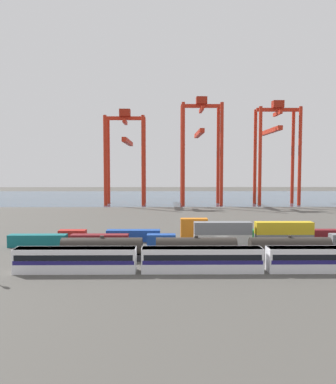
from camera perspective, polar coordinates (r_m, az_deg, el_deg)
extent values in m
plane|color=#4C4944|center=(121.35, 5.11, -4.26)|extent=(420.00, 420.00, 0.00)
cube|color=#384C60|center=(217.03, 2.57, -0.76)|extent=(400.00, 110.00, 0.01)
cube|color=silver|center=(63.36, -13.65, -9.86)|extent=(19.25, 3.10, 3.90)
cube|color=navy|center=(63.39, -13.65, -9.95)|extent=(18.86, 3.14, 0.64)
cube|color=black|center=(63.21, -13.66, -9.26)|extent=(18.48, 3.13, 0.90)
cube|color=slate|center=(62.98, -13.67, -8.29)|extent=(19.06, 2.85, 0.36)
cube|color=silver|center=(62.08, 5.09, -10.05)|extent=(19.25, 3.10, 3.90)
cube|color=navy|center=(62.10, 5.08, -10.14)|extent=(18.86, 3.14, 0.64)
cube|color=black|center=(61.92, 5.09, -9.44)|extent=(18.48, 3.13, 0.90)
cube|color=slate|center=(61.68, 5.09, -8.46)|extent=(19.06, 2.85, 0.36)
cube|color=silver|center=(67.11, 22.70, -9.28)|extent=(19.25, 3.10, 3.90)
cube|color=navy|center=(67.14, 22.70, -9.36)|extent=(18.86, 3.14, 0.64)
cube|color=black|center=(66.97, 22.72, -8.71)|extent=(18.48, 3.13, 0.90)
cube|color=slate|center=(66.75, 22.74, -7.80)|extent=(19.06, 2.85, 0.36)
cube|color=#232326|center=(70.71, -9.81, -9.56)|extent=(14.50, 2.50, 1.10)
cylinder|color=#2D2823|center=(70.27, -9.83, -7.94)|extent=(14.50, 2.97, 2.97)
cylinder|color=#2D2823|center=(69.96, -9.84, -6.60)|extent=(0.70, 0.70, 0.36)
cube|color=#232326|center=(70.07, 4.22, -9.64)|extent=(14.50, 2.50, 1.10)
cylinder|color=#2D2823|center=(69.63, 4.23, -8.01)|extent=(14.50, 2.97, 2.97)
cylinder|color=#2D2823|center=(69.31, 4.24, -6.66)|extent=(0.70, 0.70, 0.36)
cube|color=#232326|center=(73.45, 17.70, -9.18)|extent=(14.50, 2.50, 1.10)
cylinder|color=#2D2823|center=(73.03, 17.73, -7.62)|extent=(14.50, 2.97, 2.97)
cylinder|color=#2D2823|center=(72.73, 17.76, -6.33)|extent=(0.70, 0.70, 0.36)
cube|color=#146066|center=(85.46, -18.87, -6.89)|extent=(12.10, 2.44, 2.60)
cube|color=maroon|center=(82.35, -10.18, -7.15)|extent=(12.10, 2.44, 2.60)
cube|color=#1C4299|center=(81.22, -1.02, -7.24)|extent=(6.04, 2.44, 2.60)
cube|color=silver|center=(82.17, 8.16, -7.15)|extent=(12.10, 2.44, 2.60)
cube|color=slate|center=(81.72, 8.18, -5.36)|extent=(12.10, 2.44, 2.60)
cube|color=slate|center=(85.12, 16.91, -6.90)|extent=(12.10, 2.44, 2.60)
cube|color=gold|center=(84.69, 16.94, -5.17)|extent=(12.10, 2.44, 2.60)
cube|color=#AD211C|center=(89.32, -14.08, -6.36)|extent=(6.04, 2.44, 2.60)
cube|color=#1C4299|center=(87.17, -5.20, -6.51)|extent=(12.10, 2.44, 2.60)
cube|color=orange|center=(87.17, 3.90, -6.50)|extent=(6.04, 2.44, 2.60)
cube|color=orange|center=(86.75, 3.91, -4.81)|extent=(6.04, 2.44, 2.60)
cube|color=#197538|center=(89.30, 12.78, -6.34)|extent=(6.04, 2.44, 2.60)
cube|color=maroon|center=(93.43, 21.05, -6.05)|extent=(12.10, 2.44, 2.60)
cylinder|color=red|center=(170.12, -9.37, 4.66)|extent=(1.50, 1.50, 39.63)
cylinder|color=red|center=(168.40, -3.75, 4.71)|extent=(1.50, 1.50, 39.63)
cylinder|color=red|center=(179.42, -8.91, 4.61)|extent=(1.50, 1.50, 39.63)
cylinder|color=red|center=(177.79, -3.58, 4.65)|extent=(1.50, 1.50, 39.63)
cube|color=red|center=(175.12, -6.46, 10.89)|extent=(18.24, 1.20, 1.60)
cube|color=red|center=(174.92, -6.45, 10.38)|extent=(1.20, 11.01, 1.60)
cube|color=red|center=(186.92, -6.03, 7.45)|extent=(2.00, 36.74, 2.00)
cube|color=maroon|center=(175.44, -6.46, 11.67)|extent=(4.80, 4.00, 3.20)
cylinder|color=red|center=(167.78, 2.28, 5.66)|extent=(1.50, 1.50, 45.15)
cylinder|color=red|center=(169.47, 8.02, 5.61)|extent=(1.50, 1.50, 45.15)
cylinder|color=red|center=(178.49, 2.11, 5.54)|extent=(1.50, 1.50, 45.15)
cylinder|color=red|center=(180.09, 7.51, 5.49)|extent=(1.50, 1.50, 45.15)
cube|color=red|center=(175.85, 5.03, 12.69)|extent=(18.48, 1.20, 1.60)
cube|color=red|center=(175.61, 5.03, 12.17)|extent=(1.20, 12.33, 1.60)
cube|color=red|center=(185.60, 4.66, 8.70)|extent=(2.00, 32.19, 2.00)
cube|color=maroon|center=(176.25, 5.03, 13.46)|extent=(4.80, 4.00, 3.20)
cylinder|color=red|center=(173.57, 13.60, 5.23)|extent=(1.50, 1.50, 43.52)
cylinder|color=red|center=(178.70, 19.11, 5.08)|extent=(1.50, 1.50, 43.52)
cylinder|color=red|center=(182.53, 12.89, 5.15)|extent=(1.50, 1.50, 43.52)
cylinder|color=red|center=(187.42, 18.15, 5.02)|extent=(1.50, 1.50, 43.52)
cube|color=red|center=(182.16, 16.08, 11.73)|extent=(19.22, 1.20, 1.60)
cube|color=red|center=(181.94, 16.07, 11.23)|extent=(1.20, 10.83, 1.60)
cube|color=red|center=(191.93, 15.06, 8.80)|extent=(2.00, 32.22, 2.00)
cube|color=maroon|center=(182.52, 16.10, 12.48)|extent=(4.80, 4.00, 3.20)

